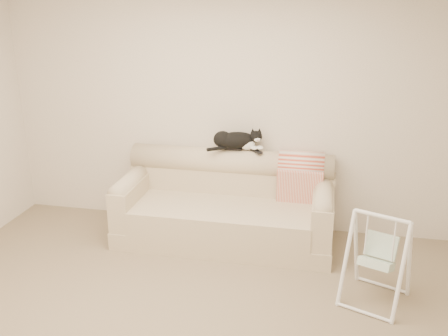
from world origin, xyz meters
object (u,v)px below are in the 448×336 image
at_px(remote_a, 233,149).
at_px(remote_b, 256,151).
at_px(baby_swing, 378,258).
at_px(tuxedo_cat, 236,140).
at_px(sofa, 226,206).

distance_m(remote_a, remote_b, 0.25).
xyz_separation_m(remote_a, baby_swing, (1.42, -1.13, -0.51)).
xyz_separation_m(remote_b, tuxedo_cat, (-0.22, 0.02, 0.10)).
distance_m(remote_a, tuxedo_cat, 0.10).
height_order(sofa, remote_b, remote_b).
bearing_deg(sofa, remote_a, 83.38).
height_order(sofa, remote_a, remote_a).
height_order(sofa, baby_swing, sofa).
relative_size(remote_a, tuxedo_cat, 0.32).
relative_size(sofa, baby_swing, 2.77).
xyz_separation_m(sofa, tuxedo_cat, (0.06, 0.24, 0.66)).
relative_size(sofa, tuxedo_cat, 3.80).
relative_size(sofa, remote_b, 13.73).
bearing_deg(baby_swing, tuxedo_cat, 141.10).
bearing_deg(remote_b, tuxedo_cat, 175.16).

